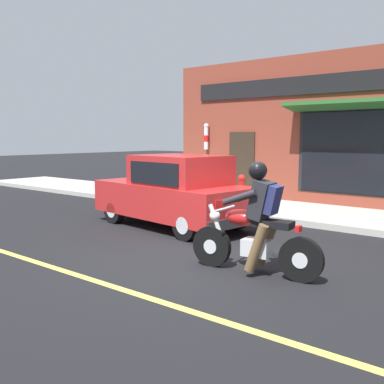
% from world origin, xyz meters
% --- Properties ---
extents(ground_plane, '(80.00, 80.00, 0.00)m').
position_xyz_m(ground_plane, '(0.00, 0.00, 0.00)').
color(ground_plane, black).
extents(sidewalk_curb, '(2.60, 22.00, 0.14)m').
position_xyz_m(sidewalk_curb, '(4.75, 3.00, 0.07)').
color(sidewalk_curb, '#ADAAA3').
rests_on(sidewalk_curb, ground).
extents(lane_stripe, '(0.12, 19.80, 0.01)m').
position_xyz_m(lane_stripe, '(-1.80, 3.00, 0.00)').
color(lane_stripe, '#D1C64C').
rests_on(lane_stripe, ground).
extents(storefront_building, '(1.25, 10.50, 4.20)m').
position_xyz_m(storefront_building, '(6.27, 0.34, 2.11)').
color(storefront_building, brown).
rests_on(storefront_building, ground).
extents(motorcycle_with_rider, '(0.62, 2.02, 1.62)m').
position_xyz_m(motorcycle_with_rider, '(-0.13, -0.97, 0.68)').
color(motorcycle_with_rider, black).
rests_on(motorcycle_with_rider, ground).
extents(car_hatchback, '(2.09, 3.95, 1.57)m').
position_xyz_m(car_hatchback, '(1.68, 2.17, 0.77)').
color(car_hatchback, black).
rests_on(car_hatchback, ground).
extents(fire_hydrant, '(0.36, 0.24, 0.88)m').
position_xyz_m(fire_hydrant, '(3.90, 1.88, 0.57)').
color(fire_hydrant, red).
rests_on(fire_hydrant, sidewalk_curb).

